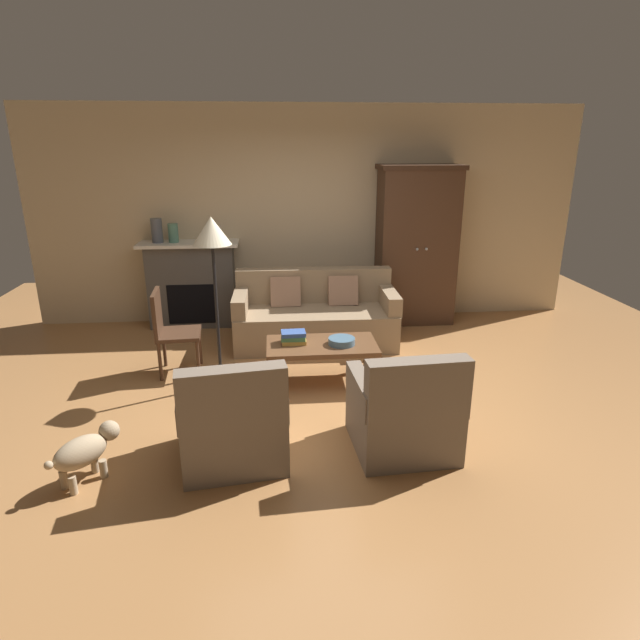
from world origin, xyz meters
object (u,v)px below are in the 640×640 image
at_px(mantel_vase_jade, 173,233).
at_px(side_chair_wooden, 169,327).
at_px(fireplace, 192,284).
at_px(book_stack, 294,337).
at_px(armchair_near_left, 232,424).
at_px(fruit_bowl, 342,341).
at_px(floor_lamp, 212,241).
at_px(coffee_table, 322,349).
at_px(armchair_near_right, 404,414).
at_px(armoire, 416,246).
at_px(couch, 315,318).
at_px(mantel_vase_cream, 218,234).
at_px(dog, 85,451).
at_px(mantel_vase_slate, 157,231).

height_order(mantel_vase_jade, side_chair_wooden, mantel_vase_jade).
xyz_separation_m(fireplace, book_stack, (1.25, -1.90, -0.09)).
distance_m(mantel_vase_jade, armchair_near_left, 3.50).
distance_m(fruit_bowl, floor_lamp, 1.58).
xyz_separation_m(fruit_bowl, armchair_near_left, (-1.00, -1.30, -0.14)).
relative_size(book_stack, armchair_near_left, 0.28).
bearing_deg(coffee_table, floor_lamp, 178.55).
height_order(fruit_bowl, armchair_near_right, armchair_near_right).
height_order(mantel_vase_jade, armchair_near_right, mantel_vase_jade).
bearing_deg(armoire, couch, -152.59).
bearing_deg(book_stack, mantel_vase_cream, 114.80).
distance_m(armoire, dog, 4.75).
height_order(fireplace, side_chair_wooden, fireplace).
bearing_deg(book_stack, fruit_bowl, -9.22).
bearing_deg(armchair_near_left, mantel_vase_slate, 108.75).
bearing_deg(book_stack, armchair_near_left, -110.87).
xyz_separation_m(mantel_vase_slate, mantel_vase_cream, (0.76, 0.00, -0.05)).
bearing_deg(armchair_near_right, armchair_near_left, -178.71).
bearing_deg(couch, fireplace, 152.72).
height_order(armoire, armchair_near_right, armoire).
relative_size(mantel_vase_jade, floor_lamp, 0.14).
height_order(mantel_vase_jade, dog, mantel_vase_jade).
bearing_deg(floor_lamp, coffee_table, -1.45).
xyz_separation_m(mantel_vase_slate, dog, (0.07, -3.42, -1.03)).
xyz_separation_m(couch, mantel_vase_slate, (-1.93, 0.78, 0.95)).
height_order(fireplace, mantel_vase_jade, mantel_vase_jade).
xyz_separation_m(fireplace, couch, (1.55, -0.80, -0.25)).
bearing_deg(side_chair_wooden, mantel_vase_cream, 75.25).
relative_size(couch, armchair_near_left, 2.20).
height_order(armoire, dog, armoire).
relative_size(mantel_vase_cream, armchair_near_right, 0.23).
relative_size(fireplace, book_stack, 5.04).
xyz_separation_m(fireplace, fruit_bowl, (1.72, -1.97, -0.12)).
bearing_deg(book_stack, mantel_vase_slate, 130.92).
height_order(armoire, floor_lamp, armoire).
relative_size(fireplace, dog, 2.65).
relative_size(couch, armchair_near_right, 2.20).
xyz_separation_m(coffee_table, floor_lamp, (-1.02, 0.03, 1.09)).
xyz_separation_m(mantel_vase_slate, side_chair_wooden, (0.36, -1.54, -0.76)).
bearing_deg(coffee_table, side_chair_wooden, 166.30).
bearing_deg(mantel_vase_jade, couch, -24.32).
height_order(coffee_table, armchair_near_right, armchair_near_right).
relative_size(armoire, mantel_vase_slate, 6.79).
bearing_deg(armoire, floor_lamp, -143.14).
distance_m(couch, fruit_bowl, 1.19).
xyz_separation_m(mantel_vase_slate, armchair_near_left, (1.10, -3.25, -0.96)).
bearing_deg(armchair_near_left, armchair_near_right, 1.29).
relative_size(fireplace, mantel_vase_jade, 5.37).
distance_m(mantel_vase_slate, armchair_near_right, 4.15).
xyz_separation_m(fireplace, coffee_table, (1.53, -1.93, -0.20)).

